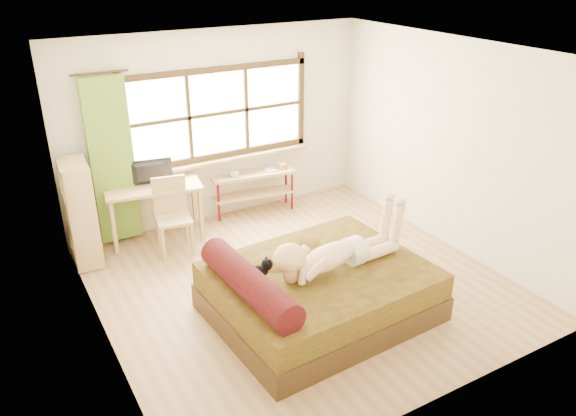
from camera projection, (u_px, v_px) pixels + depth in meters
floor at (300, 282)px, 6.73m from camera, size 4.50×4.50×0.00m
ceiling at (302, 52)px, 5.60m from camera, size 4.50×4.50×0.00m
wall_back at (218, 127)px, 7.93m from camera, size 4.50×0.00×4.50m
wall_front at (449, 270)px, 4.39m from camera, size 4.50×0.00×4.50m
wall_left at (91, 223)px, 5.14m from camera, size 0.00×4.50×4.50m
wall_right at (451, 145)px, 7.18m from camera, size 0.00×4.50×4.50m
window at (219, 116)px, 7.84m from camera, size 2.80×0.16×1.46m
curtain at (112, 162)px, 7.22m from camera, size 0.55×0.10×2.20m
bed at (316, 291)px, 6.02m from camera, size 2.32×1.90×0.84m
woman at (336, 240)px, 5.83m from camera, size 1.58×0.53×0.67m
kitten at (255, 272)px, 5.64m from camera, size 0.34×0.15×0.27m
desk at (154, 193)px, 7.48m from camera, size 1.33×0.77×0.78m
monitor at (150, 173)px, 7.40m from camera, size 0.60×0.17×0.34m
chair at (172, 210)px, 7.30m from camera, size 0.50×0.50×0.98m
pipe_shelf at (254, 183)px, 8.37m from camera, size 1.29×0.49×0.71m
cup at (234, 174)px, 8.13m from camera, size 0.14×0.14×0.10m
book at (265, 170)px, 8.38m from camera, size 0.20×0.25×0.02m
bookshelf at (81, 214)px, 6.91m from camera, size 0.37×0.60×1.33m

